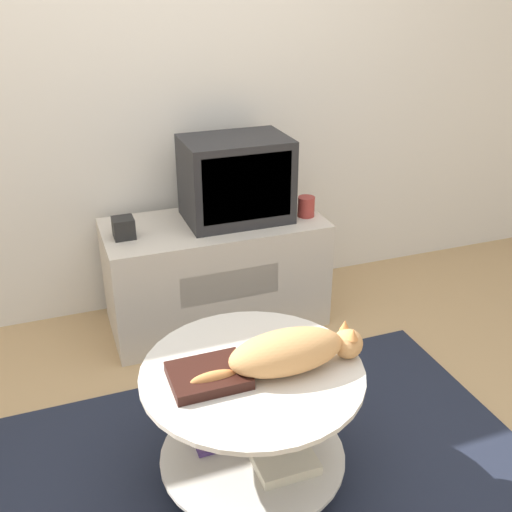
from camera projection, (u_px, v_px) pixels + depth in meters
ground_plane at (278, 490)px, 2.18m from camera, size 12.00×12.00×0.00m
wall_back at (162, 62)px, 2.92m from camera, size 8.00×0.05×2.60m
rug at (278, 488)px, 2.17m from camera, size 2.00×1.47×0.02m
tv_stand at (215, 273)px, 3.11m from camera, size 1.10×0.52×0.57m
tv at (236, 179)px, 2.95m from camera, size 0.51×0.36×0.41m
speaker at (124, 228)px, 2.80m from camera, size 0.10×0.10×0.10m
mug at (306, 207)px, 3.04m from camera, size 0.09×0.09×0.10m
coffee_table at (254, 415)px, 2.07m from camera, size 0.75×0.75×0.49m
dvd_box at (208, 375)px, 1.93m from camera, size 0.25×0.20×0.04m
cat at (291, 352)px, 1.96m from camera, size 0.61×0.17×0.15m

